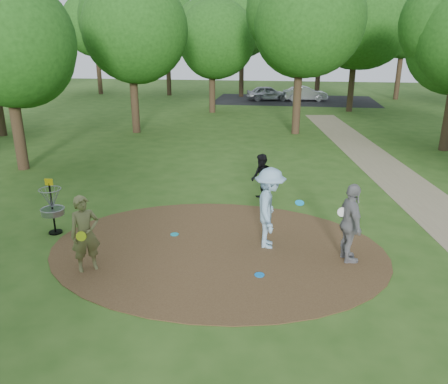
# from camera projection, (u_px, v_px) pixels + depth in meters

# --- Properties ---
(ground) EXTENTS (100.00, 100.00, 0.00)m
(ground) POSITION_uv_depth(u_px,v_px,m) (217.00, 249.00, 10.95)
(ground) COLOR #2D5119
(ground) RESTS_ON ground
(dirt_clearing) EXTENTS (8.40, 8.40, 0.02)m
(dirt_clearing) POSITION_uv_depth(u_px,v_px,m) (217.00, 248.00, 10.95)
(dirt_clearing) COLOR #47301C
(dirt_clearing) RESTS_ON ground
(parking_lot) EXTENTS (14.00, 8.00, 0.01)m
(parking_lot) POSITION_uv_depth(u_px,v_px,m) (295.00, 100.00, 38.71)
(parking_lot) COLOR black
(parking_lot) RESTS_ON ground
(player_observer_with_disc) EXTENTS (0.77, 0.73, 1.78)m
(player_observer_with_disc) POSITION_uv_depth(u_px,v_px,m) (85.00, 234.00, 9.67)
(player_observer_with_disc) COLOR olive
(player_observer_with_disc) RESTS_ON ground
(player_throwing_with_disc) EXTENTS (1.26, 1.36, 2.06)m
(player_throwing_with_disc) POSITION_uv_depth(u_px,v_px,m) (269.00, 208.00, 10.77)
(player_throwing_with_disc) COLOR #8DB5D2
(player_throwing_with_disc) RESTS_ON ground
(player_walking_with_disc) EXTENTS (0.81, 0.91, 1.56)m
(player_walking_with_disc) POSITION_uv_depth(u_px,v_px,m) (261.00, 178.00, 13.99)
(player_walking_with_disc) COLOR black
(player_walking_with_disc) RESTS_ON ground
(player_waiting_with_disc) EXTENTS (0.71, 1.20, 1.91)m
(player_waiting_with_disc) POSITION_uv_depth(u_px,v_px,m) (350.00, 224.00, 10.05)
(player_waiting_with_disc) COLOR gray
(player_waiting_with_disc) RESTS_ON ground
(disc_ground_cyan) EXTENTS (0.22, 0.22, 0.02)m
(disc_ground_cyan) POSITION_uv_depth(u_px,v_px,m) (175.00, 234.00, 11.70)
(disc_ground_cyan) COLOR #169FB6
(disc_ground_cyan) RESTS_ON dirt_clearing
(disc_ground_blue) EXTENTS (0.22, 0.22, 0.02)m
(disc_ground_blue) POSITION_uv_depth(u_px,v_px,m) (259.00, 275.00, 9.67)
(disc_ground_blue) COLOR #0D7ADD
(disc_ground_blue) RESTS_ON dirt_clearing
(car_left) EXTENTS (3.96, 2.29, 1.27)m
(car_left) POSITION_uv_depth(u_px,v_px,m) (268.00, 93.00, 38.30)
(car_left) COLOR #AAABB1
(car_left) RESTS_ON ground
(car_right) EXTENTS (3.95, 1.97, 1.25)m
(car_right) POSITION_uv_depth(u_px,v_px,m) (305.00, 94.00, 38.00)
(car_right) COLOR #A5A8AC
(car_right) RESTS_ON ground
(disc_golf_basket) EXTENTS (0.63, 0.63, 1.54)m
(disc_golf_basket) POSITION_uv_depth(u_px,v_px,m) (52.00, 203.00, 11.58)
(disc_golf_basket) COLOR black
(disc_golf_basket) RESTS_ON ground
(tree_ring) EXTENTS (37.54, 46.22, 9.82)m
(tree_ring) POSITION_uv_depth(u_px,v_px,m) (305.00, 33.00, 18.83)
(tree_ring) COLOR #332316
(tree_ring) RESTS_ON ground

